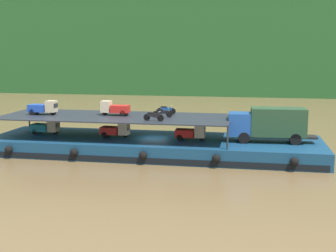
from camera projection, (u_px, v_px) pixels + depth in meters
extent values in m
plane|color=brown|center=(154.00, 154.00, 42.20)|extent=(400.00, 400.00, 0.00)
cube|color=#235628|center=(216.00, 31.00, 110.38)|extent=(138.30, 32.73, 29.70)
cube|color=navy|center=(154.00, 146.00, 42.08)|extent=(31.10, 8.49, 1.50)
cube|color=black|center=(144.00, 161.00, 38.01)|extent=(30.48, 0.06, 0.50)
sphere|color=black|center=(9.00, 150.00, 39.97)|extent=(0.71, 0.71, 0.71)
sphere|color=black|center=(74.00, 152.00, 38.85)|extent=(0.71, 0.71, 0.71)
sphere|color=black|center=(143.00, 155.00, 37.74)|extent=(0.71, 0.71, 0.71)
sphere|color=black|center=(216.00, 159.00, 36.62)|extent=(0.71, 0.71, 0.71)
sphere|color=black|center=(294.00, 162.00, 35.50)|extent=(0.71, 0.71, 0.71)
cube|color=#1E4C99|center=(240.00, 124.00, 40.27)|extent=(2.09, 2.26, 2.00)
cube|color=#192833|center=(228.00, 120.00, 40.36)|extent=(0.13, 1.84, 0.60)
cube|color=#234228|center=(278.00, 122.00, 39.76)|extent=(4.89, 2.49, 2.50)
cube|color=black|center=(278.00, 136.00, 39.97)|extent=(6.85, 1.65, 0.20)
cylinder|color=black|center=(244.00, 134.00, 41.38)|extent=(1.01, 0.32, 1.00)
cylinder|color=black|center=(244.00, 138.00, 39.41)|extent=(1.01, 0.32, 1.00)
cylinder|color=black|center=(292.00, 135.00, 40.76)|extent=(1.01, 0.32, 1.00)
cylinder|color=black|center=(296.00, 139.00, 38.79)|extent=(1.01, 0.32, 1.00)
cylinder|color=#232833|center=(231.00, 124.00, 44.18)|extent=(0.16, 0.16, 2.00)
cylinder|color=#232833|center=(228.00, 138.00, 36.87)|extent=(0.16, 0.16, 2.00)
cylinder|color=#232833|center=(29.00, 118.00, 48.08)|extent=(0.16, 0.16, 2.00)
cube|color=#232833|center=(115.00, 117.00, 42.32)|extent=(21.90, 7.69, 0.10)
cube|color=teal|center=(41.00, 127.00, 44.22)|extent=(1.76, 1.29, 0.70)
cube|color=beige|center=(54.00, 126.00, 43.86)|extent=(0.95, 1.05, 1.10)
cube|color=#19232D|center=(58.00, 125.00, 43.74)|extent=(0.08, 0.85, 0.38)
cylinder|color=black|center=(55.00, 131.00, 43.92)|extent=(0.57, 0.17, 0.56)
cylinder|color=black|center=(35.00, 132.00, 43.86)|extent=(0.57, 0.17, 0.56)
cylinder|color=black|center=(40.00, 130.00, 44.87)|extent=(0.57, 0.17, 0.56)
cube|color=red|center=(110.00, 130.00, 42.48)|extent=(1.73, 1.25, 0.70)
cube|color=beige|center=(124.00, 129.00, 42.15)|extent=(0.93, 1.03, 1.10)
cube|color=#19232D|center=(129.00, 128.00, 42.04)|extent=(0.06, 0.85, 0.38)
cylinder|color=black|center=(126.00, 135.00, 42.21)|extent=(0.56, 0.16, 0.56)
cylinder|color=black|center=(104.00, 135.00, 42.11)|extent=(0.56, 0.16, 0.56)
cylinder|color=black|center=(108.00, 133.00, 43.13)|extent=(0.56, 0.16, 0.56)
cube|color=red|center=(185.00, 133.00, 41.10)|extent=(1.74, 1.25, 0.70)
cube|color=beige|center=(200.00, 131.00, 40.78)|extent=(0.93, 1.03, 1.10)
cube|color=#19232D|center=(205.00, 130.00, 40.66)|extent=(0.07, 0.85, 0.38)
cylinder|color=black|center=(202.00, 137.00, 40.83)|extent=(0.56, 0.16, 0.56)
cylinder|color=black|center=(180.00, 138.00, 40.73)|extent=(0.56, 0.16, 0.56)
cylinder|color=black|center=(182.00, 136.00, 41.75)|extent=(0.56, 0.16, 0.56)
cube|color=#1E47B7|center=(38.00, 108.00, 43.38)|extent=(1.72, 1.23, 0.70)
cube|color=#C6B793|center=(51.00, 106.00, 43.08)|extent=(0.91, 1.01, 1.10)
cube|color=#19232D|center=(56.00, 105.00, 42.97)|extent=(0.05, 0.85, 0.38)
cylinder|color=black|center=(53.00, 112.00, 43.14)|extent=(0.56, 0.15, 0.56)
cylinder|color=black|center=(32.00, 112.00, 43.00)|extent=(0.56, 0.15, 0.56)
cylinder|color=black|center=(37.00, 111.00, 44.03)|extent=(0.56, 0.15, 0.56)
cube|color=red|center=(120.00, 109.00, 42.69)|extent=(1.72, 1.22, 0.70)
cube|color=beige|center=(106.00, 107.00, 42.93)|extent=(0.91, 1.01, 1.10)
cube|color=#19232D|center=(102.00, 105.00, 43.00)|extent=(0.05, 0.85, 0.38)
cylinder|color=black|center=(105.00, 112.00, 43.05)|extent=(0.56, 0.15, 0.56)
cylinder|color=black|center=(126.00, 112.00, 43.18)|extent=(0.56, 0.15, 0.56)
cylinder|color=black|center=(123.00, 113.00, 42.16)|extent=(0.56, 0.15, 0.56)
cylinder|color=black|center=(161.00, 118.00, 39.06)|extent=(0.61, 0.18, 0.60)
cylinder|color=black|center=(147.00, 117.00, 39.46)|extent=(0.61, 0.18, 0.60)
cube|color=black|center=(154.00, 115.00, 39.22)|extent=(1.12, 0.35, 0.28)
cube|color=black|center=(151.00, 113.00, 39.27)|extent=(0.62, 0.28, 0.12)
cylinder|color=#B2B2B7|center=(159.00, 112.00, 39.00)|extent=(0.12, 0.55, 0.04)
cylinder|color=black|center=(169.00, 114.00, 41.38)|extent=(0.61, 0.16, 0.60)
cylinder|color=black|center=(156.00, 114.00, 41.49)|extent=(0.61, 0.16, 0.60)
cube|color=black|center=(162.00, 112.00, 41.40)|extent=(1.11, 0.31, 0.28)
cube|color=black|center=(160.00, 110.00, 41.39)|extent=(0.62, 0.26, 0.12)
cylinder|color=#B2B2B7|center=(168.00, 108.00, 41.30)|extent=(0.09, 0.55, 0.04)
cylinder|color=black|center=(173.00, 111.00, 43.55)|extent=(0.60, 0.12, 0.60)
cylinder|color=black|center=(160.00, 111.00, 43.83)|extent=(0.60, 0.12, 0.60)
cube|color=#1E4C99|center=(166.00, 109.00, 43.65)|extent=(1.11, 0.24, 0.28)
cube|color=black|center=(164.00, 107.00, 43.68)|extent=(0.61, 0.22, 0.12)
cylinder|color=#B2B2B7|center=(172.00, 106.00, 43.48)|extent=(0.06, 0.55, 0.04)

